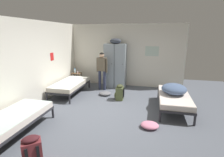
# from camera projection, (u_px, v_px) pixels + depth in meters

# --- Properties ---
(ground_plane) EXTENTS (9.11, 9.11, 0.00)m
(ground_plane) POSITION_uv_depth(u_px,v_px,m) (110.00, 112.00, 5.19)
(ground_plane) COLOR #565B66
(room_backdrop) EXTENTS (4.92, 5.75, 2.67)m
(room_backdrop) POSITION_uv_depth(u_px,v_px,m) (84.00, 60.00, 6.41)
(room_backdrop) COLOR silver
(room_backdrop) RESTS_ON ground_plane
(locker_bank) EXTENTS (0.90, 0.55, 2.07)m
(locker_bank) POSITION_uv_depth(u_px,v_px,m) (115.00, 65.00, 7.46)
(locker_bank) COLOR #8C99A3
(locker_bank) RESTS_ON ground_plane
(shelf_unit) EXTENTS (0.38, 0.30, 0.57)m
(shelf_unit) POSITION_uv_depth(u_px,v_px,m) (77.00, 78.00, 7.78)
(shelf_unit) COLOR brown
(shelf_unit) RESTS_ON ground_plane
(bed_right) EXTENTS (0.90, 1.90, 0.49)m
(bed_right) POSITION_uv_depth(u_px,v_px,m) (174.00, 98.00, 5.27)
(bed_right) COLOR #28282D
(bed_right) RESTS_ON ground_plane
(bed_left_rear) EXTENTS (0.90, 1.90, 0.49)m
(bed_left_rear) POSITION_uv_depth(u_px,v_px,m) (70.00, 84.00, 6.63)
(bed_left_rear) COLOR #28282D
(bed_left_rear) RESTS_ON ground_plane
(bed_left_front) EXTENTS (0.90, 1.90, 0.49)m
(bed_left_front) POSITION_uv_depth(u_px,v_px,m) (13.00, 119.00, 3.95)
(bed_left_front) COLOR #28282D
(bed_left_front) RESTS_ON ground_plane
(bedding_heap) EXTENTS (0.74, 0.83, 0.29)m
(bedding_heap) POSITION_uv_depth(u_px,v_px,m) (174.00, 89.00, 5.27)
(bedding_heap) COLOR slate
(bedding_heap) RESTS_ON bed_right
(person_traveler) EXTENTS (0.48, 0.25, 1.53)m
(person_traveler) POSITION_uv_depth(u_px,v_px,m) (102.00, 68.00, 7.05)
(person_traveler) COLOR #2D334C
(person_traveler) RESTS_ON ground_plane
(water_bottle) EXTENTS (0.07, 0.07, 0.20)m
(water_bottle) POSITION_uv_depth(u_px,v_px,m) (75.00, 71.00, 7.74)
(water_bottle) COLOR #B2DBEA
(water_bottle) RESTS_ON shelf_unit
(lotion_bottle) EXTENTS (0.05, 0.05, 0.13)m
(lotion_bottle) POSITION_uv_depth(u_px,v_px,m) (78.00, 72.00, 7.66)
(lotion_bottle) COLOR beige
(lotion_bottle) RESTS_ON shelf_unit
(backpack_olive) EXTENTS (0.34, 0.32, 0.55)m
(backpack_olive) POSITION_uv_depth(u_px,v_px,m) (119.00, 92.00, 6.10)
(backpack_olive) COLOR #566038
(backpack_olive) RESTS_ON ground_plane
(backpack_maroon) EXTENTS (0.41, 0.42, 0.55)m
(backpack_maroon) POSITION_uv_depth(u_px,v_px,m) (32.00, 151.00, 3.06)
(backpack_maroon) COLOR maroon
(backpack_maroon) RESTS_ON ground_plane
(clothes_pile_pink) EXTENTS (0.44, 0.39, 0.13)m
(clothes_pile_pink) POSITION_uv_depth(u_px,v_px,m) (150.00, 125.00, 4.29)
(clothes_pile_pink) COLOR pink
(clothes_pile_pink) RESTS_ON ground_plane
(clothes_pile_grey) EXTENTS (0.45, 0.40, 0.13)m
(clothes_pile_grey) POSITION_uv_depth(u_px,v_px,m) (105.00, 93.00, 6.59)
(clothes_pile_grey) COLOR slate
(clothes_pile_grey) RESTS_ON ground_plane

